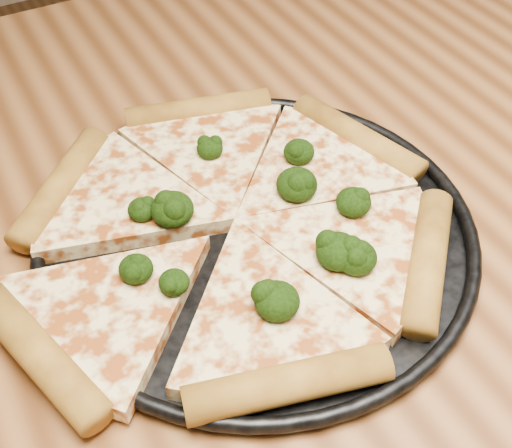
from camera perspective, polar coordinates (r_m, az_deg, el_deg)
name	(u,v)px	position (r m, az deg, el deg)	size (l,w,h in m)	color
dining_table	(338,266)	(0.66, 6.86, -3.50)	(1.20, 0.90, 0.75)	brown
pizza_pan	(256,231)	(0.55, 0.00, -0.61)	(0.35, 0.35, 0.02)	black
pizza	(230,224)	(0.54, -2.15, 0.00)	(0.38, 0.35, 0.03)	#FFE19C
broccoli_florets	(268,224)	(0.52, 0.97, 0.02)	(0.20, 0.20, 0.03)	black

